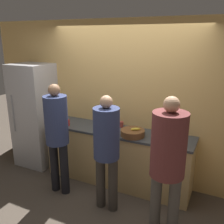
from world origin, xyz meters
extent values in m
plane|color=#4C4238|center=(0.00, 0.00, 0.00)|extent=(14.00, 14.00, 0.00)
cube|color=#E0B266|center=(0.00, 0.62, 1.30)|extent=(5.20, 0.06, 2.60)
cube|color=tan|center=(0.00, 0.33, 0.44)|extent=(2.38, 0.57, 0.88)
cube|color=#383D42|center=(0.00, 0.33, 0.90)|extent=(2.41, 0.60, 0.03)
cube|color=#B7B7BC|center=(-1.65, 0.29, 0.94)|extent=(0.67, 0.61, 1.88)
cylinder|color=#99999E|center=(-1.85, -0.02, 1.03)|extent=(0.02, 0.02, 0.66)
cylinder|color=black|center=(-0.78, -0.31, 0.41)|extent=(0.13, 0.13, 0.82)
cylinder|color=black|center=(-0.59, -0.31, 0.41)|extent=(0.13, 0.13, 0.82)
cylinder|color=navy|center=(-0.68, -0.31, 1.17)|extent=(0.34, 0.34, 0.71)
sphere|color=#936B4C|center=(-0.68, -0.31, 1.62)|extent=(0.17, 0.17, 0.17)
cylinder|color=#38332D|center=(0.05, -0.34, 0.39)|extent=(0.13, 0.13, 0.78)
cylinder|color=#38332D|center=(0.24, -0.34, 0.39)|extent=(0.13, 0.13, 0.78)
cylinder|color=navy|center=(0.15, -0.34, 1.13)|extent=(0.35, 0.35, 0.69)
sphere|color=tan|center=(0.15, -0.34, 1.55)|extent=(0.16, 0.16, 0.16)
cylinder|color=#4C4742|center=(0.89, -0.52, 0.42)|extent=(0.13, 0.13, 0.84)
cylinder|color=#4C4742|center=(1.11, -0.52, 0.42)|extent=(0.13, 0.13, 0.84)
cylinder|color=brown|center=(1.00, -0.52, 1.20)|extent=(0.39, 0.39, 0.73)
sphere|color=tan|center=(1.00, -0.52, 1.66)|extent=(0.17, 0.17, 0.17)
cylinder|color=brown|center=(0.30, 0.21, 0.96)|extent=(0.36, 0.36, 0.09)
ellipsoid|color=yellow|center=(0.35, 0.21, 1.03)|extent=(0.15, 0.12, 0.04)
cylinder|color=#3D424C|center=(-0.31, 0.36, 0.97)|extent=(0.12, 0.12, 0.12)
cylinder|color=#99754C|center=(-0.33, 0.36, 1.07)|extent=(0.01, 0.05, 0.20)
cylinder|color=#99754C|center=(-0.30, 0.37, 1.07)|extent=(0.03, 0.04, 0.20)
cylinder|color=#99754C|center=(-0.31, 0.35, 1.07)|extent=(0.04, 0.01, 0.20)
cylinder|color=red|center=(-0.83, 0.15, 0.97)|extent=(0.08, 0.08, 0.10)
cylinder|color=red|center=(-0.83, 0.15, 1.03)|extent=(0.03, 0.03, 0.03)
cylinder|color=black|center=(-0.83, 0.15, 1.05)|extent=(0.04, 0.04, 0.01)
cylinder|color=silver|center=(-0.08, 0.26, 0.98)|extent=(0.06, 0.06, 0.12)
cylinder|color=silver|center=(-0.08, 0.26, 1.06)|extent=(0.03, 0.03, 0.04)
cylinder|color=black|center=(-0.08, 0.26, 1.08)|extent=(0.03, 0.03, 0.01)
cylinder|color=#A33D33|center=(0.00, 0.48, 0.96)|extent=(0.07, 0.07, 0.09)
cylinder|color=#3D3D42|center=(0.75, 0.47, 0.96)|extent=(0.13, 0.13, 0.09)
sphere|color=#2D6B33|center=(0.75, 0.47, 1.07)|extent=(0.16, 0.16, 0.16)
camera|label=1|loc=(1.52, -3.02, 2.33)|focal=40.00mm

